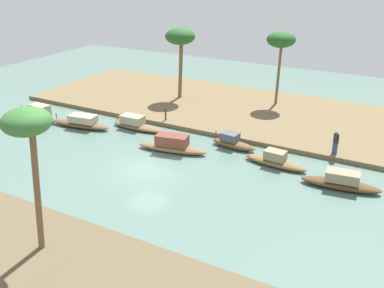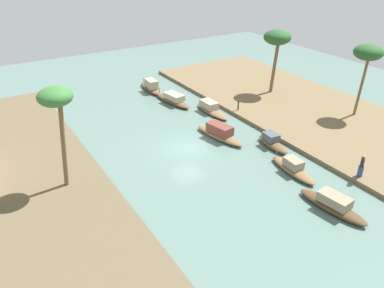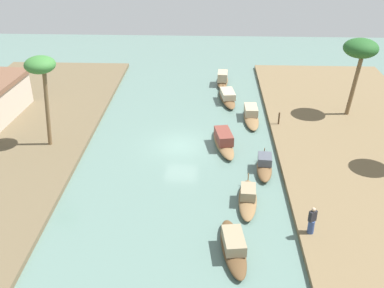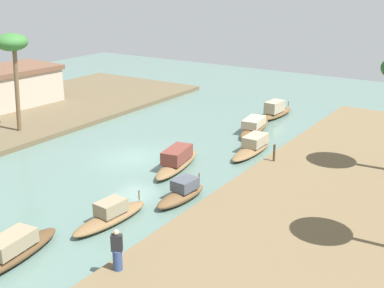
{
  "view_description": "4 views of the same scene",
  "coord_description": "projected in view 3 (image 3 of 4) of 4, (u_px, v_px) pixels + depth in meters",
  "views": [
    {
      "loc": [
        -15.46,
        21.69,
        13.06
      ],
      "look_at": [
        -1.59,
        -3.28,
        0.91
      ],
      "focal_mm": 41.58,
      "sensor_mm": 36.0,
      "label": 1
    },
    {
      "loc": [
        -23.87,
        14.17,
        14.95
      ],
      "look_at": [
        -0.53,
        -0.17,
        0.54
      ],
      "focal_mm": 36.37,
      "sensor_mm": 36.0,
      "label": 2
    },
    {
      "loc": [
        -30.1,
        -2.07,
        16.32
      ],
      "look_at": [
        -0.47,
        -0.86,
        0.42
      ],
      "focal_mm": 41.74,
      "sensor_mm": 36.0,
      "label": 3
    },
    {
      "loc": [
        -22.55,
        -19.08,
        10.84
      ],
      "look_at": [
        1.55,
        -3.29,
        1.11
      ],
      "focal_mm": 46.84,
      "sensor_mm": 36.0,
      "label": 4
    }
  ],
  "objects": [
    {
      "name": "river_water",
      "position": [
        181.0,
        146.0,
        34.29
      ],
      "size": [
        65.57,
        65.57,
        0.0
      ],
      "primitive_type": "plane",
      "color": "slate",
      "rests_on": "ground"
    },
    {
      "name": "sampan_downstream_large",
      "position": [
        248.0,
        198.0,
        27.55
      ],
      "size": [
        4.47,
        1.46,
        1.09
      ],
      "rotation": [
        0.0,
        0.0,
        -0.08
      ],
      "color": "brown",
      "rests_on": "river_water"
    },
    {
      "name": "sampan_foreground",
      "position": [
        264.0,
        166.0,
        30.79
      ],
      "size": [
        3.54,
        1.32,
        1.11
      ],
      "rotation": [
        0.0,
        0.0,
        -0.08
      ],
      "color": "brown",
      "rests_on": "river_water"
    },
    {
      "name": "sampan_midstream",
      "position": [
        224.0,
        141.0,
        33.96
      ],
      "size": [
        5.29,
        2.11,
        1.26
      ],
      "rotation": [
        0.0,
        0.0,
        0.18
      ],
      "color": "brown",
      "rests_on": "river_water"
    },
    {
      "name": "palm_tree_right_short",
      "position": [
        41.0,
        69.0,
        30.97
      ],
      "size": [
        2.16,
        2.16,
        6.83
      ],
      "color": "brown",
      "rests_on": "riverbank_right"
    },
    {
      "name": "riverbank_left",
      "position": [
        364.0,
        147.0,
        33.71
      ],
      "size": [
        37.79,
        13.42,
        0.35
      ],
      "primitive_type": "cube",
      "color": "brown",
      "rests_on": "ground"
    },
    {
      "name": "palm_tree_left_far",
      "position": [
        361.0,
        50.0,
        36.0
      ],
      "size": [
        2.8,
        2.8,
        6.59
      ],
      "color": "brown",
      "rests_on": "riverbank_left"
    },
    {
      "name": "riverbank_right",
      "position": [
        3.0,
        140.0,
        34.71
      ],
      "size": [
        37.79,
        13.42,
        0.35
      ],
      "primitive_type": "cube",
      "color": "brown",
      "rests_on": "ground"
    },
    {
      "name": "person_on_near_bank",
      "position": [
        312.0,
        222.0,
        24.32
      ],
      "size": [
        0.5,
        0.5,
        1.68
      ],
      "rotation": [
        0.0,
        0.0,
        5.28
      ],
      "color": "#33477A",
      "rests_on": "riverbank_left"
    },
    {
      "name": "sampan_near_left_bank",
      "position": [
        227.0,
        97.0,
        41.95
      ],
      "size": [
        5.4,
        1.95,
        1.09
      ],
      "rotation": [
        0.0,
        0.0,
        0.14
      ],
      "color": "brown",
      "rests_on": "river_water"
    },
    {
      "name": "sampan_upstream_small",
      "position": [
        251.0,
        115.0,
        38.26
      ],
      "size": [
        4.77,
        1.28,
        1.09
      ],
      "rotation": [
        0.0,
        0.0,
        0.01
      ],
      "color": "brown",
      "rests_on": "river_water"
    },
    {
      "name": "sampan_open_hull",
      "position": [
        223.0,
        79.0,
        45.92
      ],
      "size": [
        4.58,
        1.38,
        1.38
      ],
      "rotation": [
        0.0,
        0.0,
        -0.06
      ],
      "color": "brown",
      "rests_on": "river_water"
    },
    {
      "name": "mooring_post",
      "position": [
        279.0,
        118.0,
        36.66
      ],
      "size": [
        0.14,
        0.14,
        1.03
      ],
      "primitive_type": "cylinder",
      "color": "#4C3823",
      "rests_on": "riverbank_left"
    },
    {
      "name": "sampan_with_tall_canopy",
      "position": [
        233.0,
        246.0,
        23.58
      ],
      "size": [
        4.85,
        1.76,
        1.13
      ],
      "rotation": [
        0.0,
        0.0,
        0.12
      ],
      "color": "brown",
      "rests_on": "river_water"
    }
  ]
}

